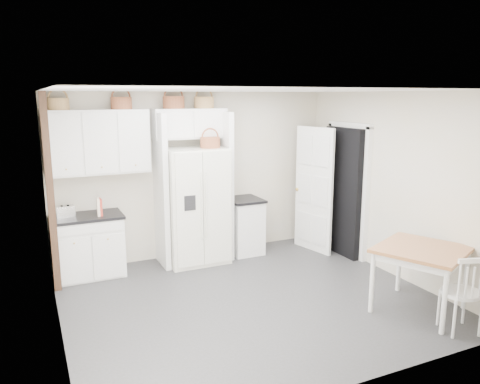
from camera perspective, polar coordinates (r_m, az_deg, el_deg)
name	(u,v)px	position (r m, az deg, el deg)	size (l,w,h in m)	color
floor	(251,299)	(6.10, 1.30, -12.95)	(4.50, 4.50, 0.00)	#313131
ceiling	(252,90)	(5.54, 1.43, 12.29)	(4.50, 4.50, 0.00)	white
wall_back	(196,175)	(7.50, -5.38, 2.09)	(4.50, 4.50, 0.00)	beige
wall_left	(53,220)	(5.13, -21.86, -3.16)	(4.00, 4.00, 0.00)	beige
wall_right	(394,185)	(6.95, 18.26, 0.80)	(4.00, 4.00, 0.00)	beige
refrigerator	(195,206)	(7.21, -5.52, -1.65)	(0.92, 0.74, 1.77)	white
base_cab_left	(89,247)	(7.04, -17.92, -6.39)	(0.92, 0.58, 0.85)	silver
base_cab_right	(244,227)	(7.68, 0.50, -4.25)	(0.49, 0.59, 0.87)	silver
dining_table	(420,279)	(6.06, 21.05, -9.89)	(0.94, 0.94, 0.79)	brown
windsor_chair	(461,293)	(5.71, 25.37, -11.02)	(0.44, 0.40, 0.89)	silver
counter_left	(87,217)	(6.92, -18.15, -2.86)	(0.96, 0.62, 0.04)	black
counter_right	(244,200)	(7.57, 0.51, -0.95)	(0.53, 0.63, 0.04)	black
toaster	(65,212)	(6.86, -20.52, -2.26)	(0.24, 0.14, 0.17)	silver
cookbook_red	(100,207)	(6.83, -16.70, -1.75)	(0.04, 0.16, 0.24)	#B83426
cookbook_cream	(98,207)	(6.82, -16.89, -1.74)	(0.04, 0.17, 0.25)	beige
basket_upper_a	(58,104)	(6.82, -21.26, 9.96)	(0.28, 0.28, 0.16)	olive
basket_upper_c	(121,103)	(6.93, -14.27, 10.46)	(0.30, 0.30, 0.17)	brown
basket_bridge_a	(174,102)	(7.11, -8.09, 10.75)	(0.32, 0.32, 0.18)	brown
basket_bridge_b	(204,103)	(7.26, -4.40, 10.82)	(0.30, 0.30, 0.17)	olive
basket_fridge_b	(210,143)	(7.03, -3.66, 6.04)	(0.30, 0.30, 0.16)	brown
upper_cabinet	(98,142)	(6.90, -16.88, 5.85)	(1.40, 0.34, 0.90)	silver
bridge_cabinet	(189,124)	(7.19, -6.19, 8.30)	(1.12, 0.34, 0.45)	silver
fridge_panel_left	(161,191)	(7.05, -9.61, 0.13)	(0.08, 0.60, 2.30)	silver
fridge_panel_right	(224,186)	(7.37, -1.95, 0.80)	(0.08, 0.60, 2.30)	silver
trim_post	(50,194)	(6.45, -22.11, -0.28)	(0.09, 0.09, 2.60)	black
doorway_void	(344,192)	(7.70, 12.59, 0.03)	(0.18, 0.85, 2.05)	black
door_slab	(314,190)	(7.76, 8.98, 0.26)	(0.80, 0.04, 2.05)	white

